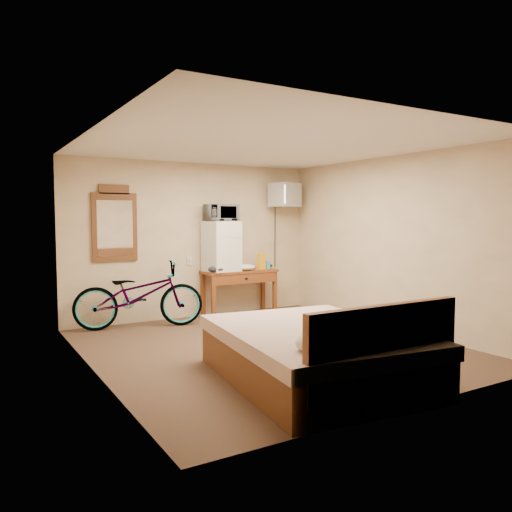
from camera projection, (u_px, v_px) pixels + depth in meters
name	position (u px, v px, depth m)	size (l,w,h in m)	color
room	(268.00, 247.00, 6.13)	(4.60, 4.64, 2.50)	#402B20
desk	(240.00, 278.00, 8.26)	(1.26, 0.51, 0.75)	brown
mini_fridge	(221.00, 246.00, 8.09)	(0.55, 0.53, 0.81)	white
microwave	(221.00, 213.00, 8.05)	(0.49, 0.33, 0.27)	white
snack_bag	(261.00, 261.00, 8.39)	(0.14, 0.08, 0.27)	orange
blue_cup	(268.00, 265.00, 8.49)	(0.08, 0.08, 0.13)	#3A9CC7
cloth_cream	(245.00, 267.00, 8.20)	(0.34, 0.26, 0.11)	white
cloth_dark_a	(217.00, 269.00, 7.89)	(0.28, 0.21, 0.11)	black
cloth_dark_b	(267.00, 266.00, 8.60)	(0.19, 0.15, 0.08)	black
crt_television	(285.00, 195.00, 8.62)	(0.56, 0.64, 0.40)	black
wall_mirror	(115.00, 224.00, 7.41)	(0.67, 0.04, 1.14)	brown
bicycle	(139.00, 295.00, 7.29)	(0.65, 1.86, 0.98)	black
bed	(318.00, 353.00, 4.89)	(1.93, 2.40, 0.90)	brown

